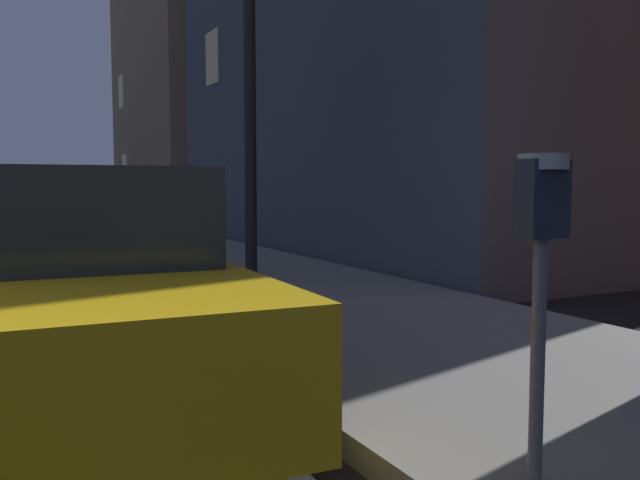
{
  "coord_description": "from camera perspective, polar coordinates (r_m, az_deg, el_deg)",
  "views": [
    {
      "loc": [
        2.48,
        -2.85,
        1.34
      ],
      "look_at": [
        4.09,
        0.31,
        1.04
      ],
      "focal_mm": 37.52,
      "sensor_mm": 36.0,
      "label": 1
    }
  ],
  "objects": [
    {
      "name": "sidewalk",
      "position": [
        4.41,
        20.26,
        -12.16
      ],
      "size": [
        3.2,
        36.0,
        0.15
      ],
      "primitive_type": "cube",
      "color": "slate",
      "rests_on": "ground"
    },
    {
      "name": "parking_meter",
      "position": [
        2.69,
        18.33,
        0.27
      ],
      "size": [
        0.19,
        0.19,
        1.3
      ],
      "color": "#59595B",
      "rests_on": "sidewalk"
    },
    {
      "name": "car_yellow_cab",
      "position": [
        4.51,
        -21.98,
        -3.48
      ],
      "size": [
        2.22,
        4.51,
        1.43
      ],
      "color": "gold",
      "rests_on": "ground"
    },
    {
      "name": "car_silver",
      "position": [
        11.08,
        -24.93,
        1.14
      ],
      "size": [
        2.04,
        4.38,
        1.43
      ],
      "color": "#B7B7BF",
      "rests_on": "ground"
    },
    {
      "name": "car_blue",
      "position": [
        17.26,
        -25.65,
        2.24
      ],
      "size": [
        2.28,
        4.43,
        1.43
      ],
      "color": "navy",
      "rests_on": "ground"
    },
    {
      "name": "building_far",
      "position": [
        25.56,
        -6.1,
        16.4
      ],
      "size": [
        8.23,
        9.01,
        12.98
      ],
      "color": "#8C7259",
      "rests_on": "ground"
    }
  ]
}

